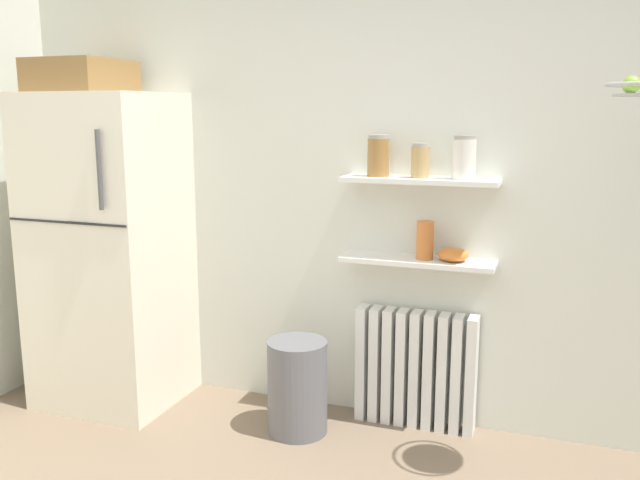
# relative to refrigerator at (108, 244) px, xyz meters

# --- Properties ---
(back_wall) EXTENTS (7.04, 0.10, 2.60)m
(back_wall) POSITION_rel_refrigerator_xyz_m (1.54, 0.38, 0.37)
(back_wall) COLOR silver
(back_wall) RESTS_ON ground_plane
(refrigerator) EXTENTS (0.76, 0.69, 1.95)m
(refrigerator) POSITION_rel_refrigerator_xyz_m (0.00, 0.00, 0.00)
(refrigerator) COLOR silver
(refrigerator) RESTS_ON ground_plane
(radiator) EXTENTS (0.64, 0.12, 0.63)m
(radiator) POSITION_rel_refrigerator_xyz_m (1.74, 0.25, -0.61)
(radiator) COLOR white
(radiator) RESTS_ON ground_plane
(wall_shelf_lower) EXTENTS (0.79, 0.22, 0.02)m
(wall_shelf_lower) POSITION_rel_refrigerator_xyz_m (1.74, 0.22, -0.01)
(wall_shelf_lower) COLOR white
(wall_shelf_upper) EXTENTS (0.79, 0.22, 0.02)m
(wall_shelf_upper) POSITION_rel_refrigerator_xyz_m (1.74, 0.22, 0.41)
(wall_shelf_upper) COLOR white
(storage_jar_0) EXTENTS (0.11, 0.11, 0.21)m
(storage_jar_0) POSITION_rel_refrigerator_xyz_m (1.52, 0.22, 0.52)
(storage_jar_0) COLOR olive
(storage_jar_0) RESTS_ON wall_shelf_upper
(storage_jar_1) EXTENTS (0.09, 0.09, 0.17)m
(storage_jar_1) POSITION_rel_refrigerator_xyz_m (1.74, 0.22, 0.50)
(storage_jar_1) COLOR tan
(storage_jar_1) RESTS_ON wall_shelf_upper
(storage_jar_2) EXTENTS (0.12, 0.12, 0.21)m
(storage_jar_2) POSITION_rel_refrigerator_xyz_m (1.96, 0.22, 0.52)
(storage_jar_2) COLOR silver
(storage_jar_2) RESTS_ON wall_shelf_upper
(vase) EXTENTS (0.09, 0.09, 0.20)m
(vase) POSITION_rel_refrigerator_xyz_m (1.78, 0.22, 0.10)
(vase) COLOR #CC7033
(vase) RESTS_ON wall_shelf_lower
(shelf_bowl) EXTENTS (0.15, 0.15, 0.07)m
(shelf_bowl) POSITION_rel_refrigerator_xyz_m (1.92, 0.22, 0.04)
(shelf_bowl) COLOR orange
(shelf_bowl) RESTS_ON wall_shelf_lower
(trash_bin) EXTENTS (0.31, 0.31, 0.50)m
(trash_bin) POSITION_rel_refrigerator_xyz_m (1.18, -0.04, -0.68)
(trash_bin) COLOR slate
(trash_bin) RESTS_ON ground_plane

